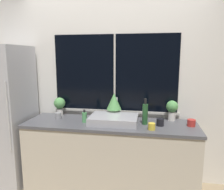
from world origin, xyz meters
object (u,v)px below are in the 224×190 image
(sink, at_px, (114,119))
(potted_plant_right, at_px, (172,109))
(potted_plant_center, at_px, (114,103))
(refrigerator, at_px, (6,116))
(mug_grey, at_px, (58,116))
(mug_yellow, at_px, (152,126))
(mug_black, at_px, (160,122))
(soap_bottle, at_px, (84,117))
(bottle_tall, at_px, (145,114))
(mug_red, at_px, (191,123))
(potted_plant_left, at_px, (60,105))

(sink, distance_m, potted_plant_right, 0.76)
(sink, distance_m, potted_plant_center, 0.28)
(refrigerator, height_order, mug_grey, refrigerator)
(mug_yellow, bearing_deg, refrigerator, 175.46)
(mug_black, relative_size, mug_grey, 1.06)
(sink, bearing_deg, mug_yellow, -21.35)
(refrigerator, distance_m, potted_plant_center, 1.46)
(potted_plant_right, height_order, soap_bottle, potted_plant_right)
(bottle_tall, height_order, mug_yellow, bottle_tall)
(bottle_tall, bearing_deg, sink, -178.21)
(refrigerator, bearing_deg, mug_grey, 6.63)
(soap_bottle, height_order, mug_red, soap_bottle)
(bottle_tall, relative_size, mug_grey, 3.82)
(potted_plant_right, bearing_deg, sink, -162.08)
(mug_yellow, bearing_deg, soap_bottle, 170.28)
(bottle_tall, bearing_deg, potted_plant_center, 152.27)
(potted_plant_left, bearing_deg, potted_plant_center, 0.00)
(refrigerator, xyz_separation_m, bottle_tall, (1.84, 0.04, 0.10))
(refrigerator, distance_m, mug_grey, 0.71)
(refrigerator, relative_size, potted_plant_center, 5.53)
(potted_plant_right, height_order, mug_black, potted_plant_right)
(potted_plant_left, distance_m, potted_plant_right, 1.52)
(potted_plant_center, distance_m, mug_black, 0.66)
(sink, xyz_separation_m, mug_red, (0.92, 0.03, -0.01))
(soap_bottle, bearing_deg, potted_plant_left, 148.57)
(mug_red, bearing_deg, refrigerator, -178.62)
(potted_plant_left, height_order, mug_black, potted_plant_left)
(mug_grey, bearing_deg, refrigerator, -173.37)
(bottle_tall, height_order, mug_grey, bottle_tall)
(sink, xyz_separation_m, potted_plant_left, (-0.80, 0.23, 0.10))
(mug_black, bearing_deg, refrigerator, -179.75)
(refrigerator, bearing_deg, mug_red, 1.38)
(sink, relative_size, bottle_tall, 1.84)
(mug_black, height_order, mug_red, mug_black)
(potted_plant_right, bearing_deg, soap_bottle, -165.96)
(refrigerator, xyz_separation_m, mug_grey, (0.71, 0.08, 0.01))
(bottle_tall, relative_size, mug_black, 3.62)
(potted_plant_right, height_order, bottle_tall, bottle_tall)
(mug_yellow, bearing_deg, bottle_tall, 112.69)
(potted_plant_left, distance_m, potted_plant_center, 0.77)
(mug_black, distance_m, mug_red, 0.36)
(sink, relative_size, potted_plant_left, 2.34)
(potted_plant_right, relative_size, soap_bottle, 1.60)
(mug_yellow, bearing_deg, sink, 158.65)
(potted_plant_right, relative_size, mug_yellow, 3.22)
(mug_red, relative_size, mug_grey, 1.14)
(potted_plant_left, xyz_separation_m, mug_grey, (0.05, -0.18, -0.11))
(potted_plant_center, distance_m, bottle_tall, 0.47)
(potted_plant_left, height_order, soap_bottle, potted_plant_left)
(potted_plant_center, bearing_deg, refrigerator, -169.76)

